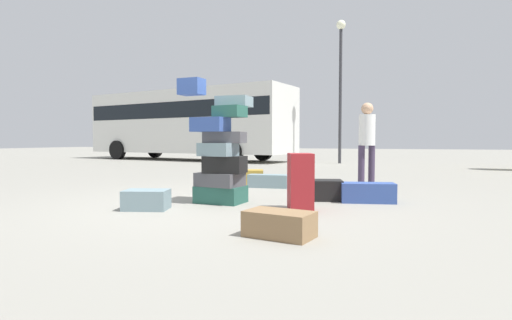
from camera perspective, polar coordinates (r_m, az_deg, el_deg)
name	(u,v)px	position (r m, az deg, el deg)	size (l,w,h in m)	color
ground_plane	(211,205)	(5.76, -6.35, -6.31)	(80.00, 80.00, 0.00)	gray
suitcase_tower	(220,154)	(5.83, -5.06, 0.85)	(0.91, 0.69, 1.78)	#26594C
suitcase_slate_behind_tower	(146,200)	(5.50, -15.26, -5.46)	(0.57, 0.37, 0.26)	gray
suitcase_brown_foreground_near	(279,224)	(3.84, 3.33, -9.05)	(0.63, 0.37, 0.24)	olive
suitcase_maroon_left_side	(300,182)	(5.26, 6.30, -3.10)	(0.30, 0.42, 0.74)	maroon
suitcase_navy_white_trunk	(368,193)	(6.13, 15.55, -4.48)	(0.77, 0.32, 0.29)	#334F99
suitcase_slate_foreground_far	(268,181)	(7.77, 1.76, -3.00)	(0.77, 0.29, 0.25)	gray
suitcase_black_right_side	(323,190)	(6.22, 9.52, -4.22)	(0.56, 0.40, 0.31)	black
suitcase_tan_upright_blue	(248,177)	(8.37, -1.14, -2.42)	(0.62, 0.42, 0.30)	#B28C33
person_bearded_onlooker	(367,138)	(7.76, 15.43, 3.07)	(0.30, 0.30, 1.61)	#3F334C
parked_bus	(188,120)	(19.00, -9.64, 5.54)	(10.47, 4.31, 3.15)	silver
lamp_post	(341,69)	(16.53, 11.89, 12.47)	(0.36, 0.36, 5.61)	#333338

